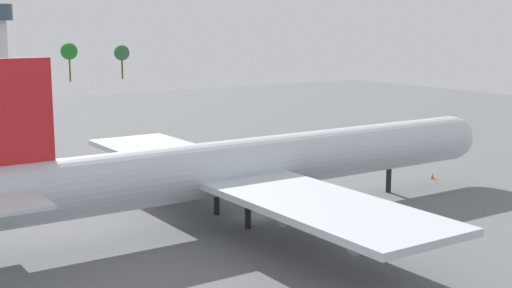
% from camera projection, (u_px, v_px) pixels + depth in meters
% --- Properties ---
extents(ground_plane, '(288.98, 288.98, 0.00)m').
position_uv_depth(ground_plane, '(256.00, 217.00, 81.02)').
color(ground_plane, slate).
extents(cargo_airplane, '(72.25, 60.18, 19.17)m').
position_uv_depth(cargo_airplane, '(253.00, 165.00, 79.69)').
color(cargo_airplane, silver).
rests_on(cargo_airplane, ground_plane).
extents(pushback_tractor, '(4.09, 3.48, 2.16)m').
position_uv_depth(pushback_tractor, '(59.00, 186.00, 91.26)').
color(pushback_tractor, '#2D5193').
rests_on(pushback_tractor, ground_plane).
extents(safety_cone_nose, '(0.59, 0.59, 0.84)m').
position_uv_depth(safety_cone_nose, '(432.00, 176.00, 100.74)').
color(safety_cone_nose, orange).
rests_on(safety_cone_nose, ground_plane).
extents(control_tower, '(8.67, 8.67, 28.18)m').
position_uv_depth(control_tower, '(0.00, 38.00, 214.18)').
color(control_tower, silver).
rests_on(control_tower, ground_plane).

